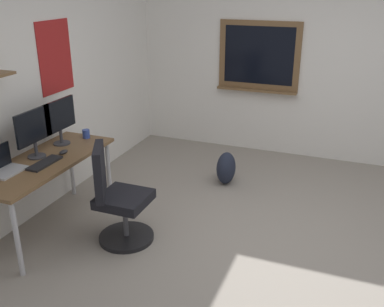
# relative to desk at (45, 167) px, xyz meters

# --- Properties ---
(ground_plane) EXTENTS (5.20, 5.20, 0.00)m
(ground_plane) POSITION_rel_desk_xyz_m (0.46, -2.07, -0.66)
(ground_plane) COLOR gray
(ground_plane) RESTS_ON ground
(wall_back) EXTENTS (5.00, 0.30, 2.60)m
(wall_back) POSITION_rel_desk_xyz_m (0.46, 0.38, 0.64)
(wall_back) COLOR silver
(wall_back) RESTS_ON ground
(wall_right) EXTENTS (0.22, 5.00, 2.60)m
(wall_right) POSITION_rel_desk_xyz_m (2.91, -2.04, 0.64)
(wall_right) COLOR silver
(wall_right) RESTS_ON ground
(desk) EXTENTS (1.53, 0.61, 0.73)m
(desk) POSITION_rel_desk_xyz_m (0.00, 0.00, 0.00)
(desk) COLOR brown
(desk) RESTS_ON ground
(office_chair) EXTENTS (0.55, 0.56, 0.95)m
(office_chair) POSITION_rel_desk_xyz_m (0.06, -0.73, -0.25)
(office_chair) COLOR black
(office_chair) RESTS_ON ground
(laptop) EXTENTS (0.31, 0.21, 0.23)m
(laptop) POSITION_rel_desk_xyz_m (-0.34, 0.15, 0.13)
(laptop) COLOR #ADAFB5
(laptop) RESTS_ON desk
(monitor_primary) EXTENTS (0.46, 0.17, 0.46)m
(monitor_primary) POSITION_rel_desk_xyz_m (0.04, 0.10, 0.34)
(monitor_primary) COLOR #38383D
(monitor_primary) RESTS_ON desk
(monitor_secondary) EXTENTS (0.46, 0.17, 0.46)m
(monitor_secondary) POSITION_rel_desk_xyz_m (0.42, 0.10, 0.34)
(monitor_secondary) COLOR #38383D
(monitor_secondary) RESTS_ON desk
(keyboard) EXTENTS (0.37, 0.13, 0.02)m
(keyboard) POSITION_rel_desk_xyz_m (-0.08, -0.08, 0.08)
(keyboard) COLOR black
(keyboard) RESTS_ON desk
(computer_mouse) EXTENTS (0.10, 0.06, 0.03)m
(computer_mouse) POSITION_rel_desk_xyz_m (0.20, -0.08, 0.09)
(computer_mouse) COLOR #262628
(computer_mouse) RESTS_ON desk
(coffee_mug) EXTENTS (0.08, 0.08, 0.09)m
(coffee_mug) POSITION_rel_desk_xyz_m (0.67, -0.03, 0.12)
(coffee_mug) COLOR #334CA5
(coffee_mug) RESTS_ON desk
(backpack) EXTENTS (0.32, 0.22, 0.39)m
(backpack) POSITION_rel_desk_xyz_m (1.61, -1.30, -0.46)
(backpack) COLOR #1E2333
(backpack) RESTS_ON ground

